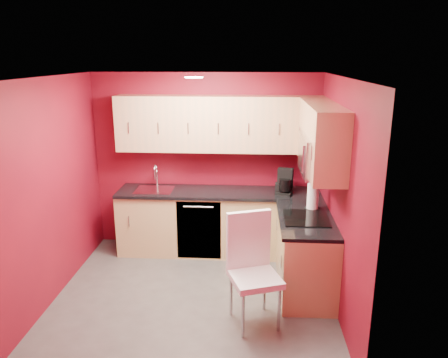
# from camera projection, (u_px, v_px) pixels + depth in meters

# --- Properties ---
(floor) EXTENTS (3.20, 3.20, 0.00)m
(floor) POSITION_uv_depth(u_px,v_px,m) (194.00, 294.00, 5.15)
(floor) COLOR #514E4C
(floor) RESTS_ON ground
(ceiling) EXTENTS (3.20, 3.20, 0.00)m
(ceiling) POSITION_uv_depth(u_px,v_px,m) (190.00, 77.00, 4.47)
(ceiling) COLOR white
(ceiling) RESTS_ON wall_back
(wall_back) EXTENTS (3.20, 0.00, 3.20)m
(wall_back) POSITION_uv_depth(u_px,v_px,m) (206.00, 162.00, 6.25)
(wall_back) COLOR maroon
(wall_back) RESTS_ON floor
(wall_front) EXTENTS (3.20, 0.00, 3.20)m
(wall_front) POSITION_uv_depth(u_px,v_px,m) (166.00, 252.00, 3.37)
(wall_front) COLOR maroon
(wall_front) RESTS_ON floor
(wall_left) EXTENTS (0.00, 3.00, 3.00)m
(wall_left) POSITION_uv_depth(u_px,v_px,m) (51.00, 191.00, 4.91)
(wall_left) COLOR maroon
(wall_left) RESTS_ON floor
(wall_right) EXTENTS (0.00, 3.00, 3.00)m
(wall_right) POSITION_uv_depth(u_px,v_px,m) (339.00, 196.00, 4.71)
(wall_right) COLOR maroon
(wall_right) RESTS_ON floor
(base_cabinets_back) EXTENTS (2.80, 0.60, 0.87)m
(base_cabinets_back) POSITION_uv_depth(u_px,v_px,m) (219.00, 223.00, 6.17)
(base_cabinets_back) COLOR tan
(base_cabinets_back) RESTS_ON floor
(base_cabinets_right) EXTENTS (0.60, 1.30, 0.87)m
(base_cabinets_right) POSITION_uv_depth(u_px,v_px,m) (305.00, 254.00, 5.19)
(base_cabinets_right) COLOR tan
(base_cabinets_right) RESTS_ON floor
(countertop_back) EXTENTS (2.80, 0.63, 0.04)m
(countertop_back) POSITION_uv_depth(u_px,v_px,m) (219.00, 193.00, 6.03)
(countertop_back) COLOR black
(countertop_back) RESTS_ON base_cabinets_back
(countertop_right) EXTENTS (0.63, 1.27, 0.04)m
(countertop_right) POSITION_uv_depth(u_px,v_px,m) (306.00, 219.00, 5.05)
(countertop_right) COLOR black
(countertop_right) RESTS_ON base_cabinets_right
(upper_cabinets_back) EXTENTS (2.80, 0.35, 0.75)m
(upper_cabinets_back) POSITION_uv_depth(u_px,v_px,m) (219.00, 124.00, 5.91)
(upper_cabinets_back) COLOR tan
(upper_cabinets_back) RESTS_ON wall_back
(upper_cabinets_right) EXTENTS (0.35, 1.55, 0.75)m
(upper_cabinets_right) POSITION_uv_depth(u_px,v_px,m) (320.00, 131.00, 4.97)
(upper_cabinets_right) COLOR tan
(upper_cabinets_right) RESTS_ON wall_right
(microwave) EXTENTS (0.42, 0.76, 0.42)m
(microwave) POSITION_uv_depth(u_px,v_px,m) (320.00, 155.00, 4.80)
(microwave) COLOR silver
(microwave) RESTS_ON upper_cabinets_right
(cooktop) EXTENTS (0.50, 0.55, 0.01)m
(cooktop) POSITION_uv_depth(u_px,v_px,m) (306.00, 218.00, 5.01)
(cooktop) COLOR black
(cooktop) RESTS_ON countertop_right
(sink) EXTENTS (0.52, 0.42, 0.35)m
(sink) POSITION_uv_depth(u_px,v_px,m) (155.00, 187.00, 6.09)
(sink) COLOR silver
(sink) RESTS_ON countertop_back
(dishwasher_front) EXTENTS (0.60, 0.02, 0.82)m
(dishwasher_front) POSITION_uv_depth(u_px,v_px,m) (199.00, 230.00, 5.91)
(dishwasher_front) COLOR black
(dishwasher_front) RESTS_ON base_cabinets_back
(downlight) EXTENTS (0.20, 0.20, 0.01)m
(downlight) POSITION_uv_depth(u_px,v_px,m) (194.00, 77.00, 4.76)
(downlight) COLOR white
(downlight) RESTS_ON ceiling
(coffee_maker) EXTENTS (0.26, 0.31, 0.34)m
(coffee_maker) POSITION_uv_depth(u_px,v_px,m) (284.00, 182.00, 5.86)
(coffee_maker) COLOR black
(coffee_maker) RESTS_ON countertop_back
(napkin_holder) EXTENTS (0.14, 0.14, 0.14)m
(napkin_holder) POSITION_uv_depth(u_px,v_px,m) (280.00, 188.00, 5.92)
(napkin_holder) COLOR black
(napkin_holder) RESTS_ON countertop_back
(paper_towel) EXTENTS (0.22, 0.22, 0.32)m
(paper_towel) POSITION_uv_depth(u_px,v_px,m) (313.00, 197.00, 5.28)
(paper_towel) COLOR white
(paper_towel) RESTS_ON countertop_right
(dining_chair) EXTENTS (0.61, 0.63, 1.17)m
(dining_chair) POSITION_uv_depth(u_px,v_px,m) (255.00, 272.00, 4.44)
(dining_chair) COLOR white
(dining_chair) RESTS_ON floor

